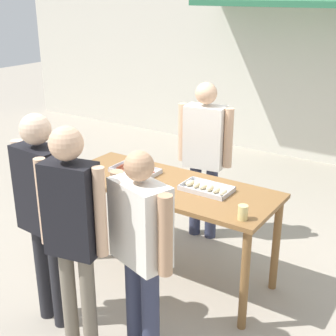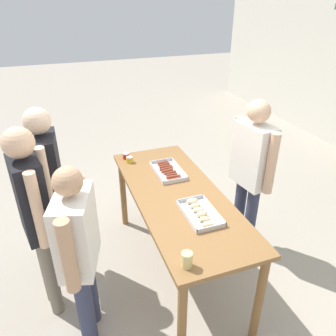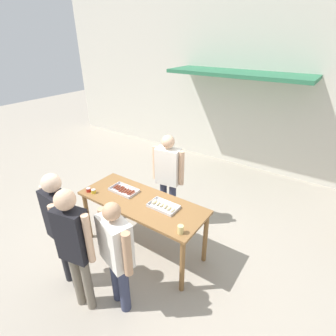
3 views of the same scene
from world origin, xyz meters
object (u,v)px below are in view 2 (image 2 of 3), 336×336
at_px(food_tray_buns, 200,213).
at_px(person_server_behind_table, 251,166).
at_px(condiment_jar_ketchup, 130,160).
at_px(beer_cup, 187,260).
at_px(person_customer_holding_hotdog, 49,182).
at_px(food_tray_sausages, 168,171).
at_px(condiment_jar_mustard, 126,156).
at_px(person_customer_waiting_in_line, 34,210).
at_px(person_customer_with_cup, 78,245).

relative_size(food_tray_buns, person_server_behind_table, 0.26).
bearing_deg(condiment_jar_ketchup, person_server_behind_table, 58.70).
bearing_deg(beer_cup, person_customer_holding_hotdog, -147.02).
bearing_deg(person_server_behind_table, beer_cup, -58.12).
xyz_separation_m(food_tray_sausages, condiment_jar_ketchup, (-0.36, -0.32, 0.02)).
distance_m(beer_cup, person_server_behind_table, 1.47).
bearing_deg(food_tray_buns, beer_cup, -33.27).
relative_size(food_tray_sausages, person_customer_holding_hotdog, 0.26).
xyz_separation_m(beer_cup, person_customer_holding_hotdog, (-1.27, -0.82, 0.06)).
relative_size(condiment_jar_mustard, person_server_behind_table, 0.04).
bearing_deg(person_server_behind_table, condiment_jar_ketchup, -130.20).
bearing_deg(person_customer_waiting_in_line, person_customer_holding_hotdog, -28.38).
height_order(food_tray_buns, condiment_jar_mustard, condiment_jar_mustard).
bearing_deg(person_customer_with_cup, condiment_jar_mustard, -11.22).
height_order(beer_cup, person_customer_waiting_in_line, person_customer_waiting_in_line).
xyz_separation_m(food_tray_buns, person_customer_holding_hotdog, (-0.77, -1.15, 0.10)).
relative_size(condiment_jar_mustard, condiment_jar_ketchup, 1.00).
height_order(person_customer_holding_hotdog, person_customer_with_cup, person_customer_holding_hotdog).
relative_size(person_server_behind_table, person_customer_with_cup, 1.08).
height_order(food_tray_sausages, person_server_behind_table, person_server_behind_table).
height_order(food_tray_sausages, person_customer_holding_hotdog, person_customer_holding_hotdog).
height_order(condiment_jar_mustard, condiment_jar_ketchup, same).
bearing_deg(person_server_behind_table, food_tray_sausages, -120.58).
bearing_deg(food_tray_sausages, condiment_jar_mustard, -143.89).
distance_m(condiment_jar_ketchup, person_customer_with_cup, 1.35).
relative_size(condiment_jar_mustard, person_customer_with_cup, 0.05).
bearing_deg(person_customer_with_cup, food_tray_sausages, -34.50).
distance_m(condiment_jar_ketchup, person_customer_waiting_in_line, 1.25).
height_order(condiment_jar_mustard, person_customer_waiting_in_line, person_customer_waiting_in_line).
relative_size(food_tray_sausages, condiment_jar_mustard, 6.32).
bearing_deg(condiment_jar_mustard, condiment_jar_ketchup, 9.38).
bearing_deg(condiment_jar_ketchup, person_customer_waiting_in_line, -50.43).
height_order(food_tray_sausages, condiment_jar_ketchup, condiment_jar_ketchup).
height_order(person_customer_holding_hotdog, person_customer_waiting_in_line, person_customer_waiting_in_line).
height_order(condiment_jar_ketchup, person_customer_waiting_in_line, person_customer_waiting_in_line).
bearing_deg(person_customer_waiting_in_line, food_tray_buns, -116.59).
bearing_deg(person_customer_with_cup, person_server_behind_table, -57.91).
height_order(person_server_behind_table, person_customer_waiting_in_line, person_customer_waiting_in_line).
bearing_deg(food_tray_sausages, person_customer_with_cup, -51.05).
bearing_deg(beer_cup, condiment_jar_mustard, -179.90).
height_order(food_tray_buns, person_customer_holding_hotdog, person_customer_holding_hotdog).
bearing_deg(person_customer_holding_hotdog, food_tray_buns, -119.82).
distance_m(person_customer_holding_hotdog, person_customer_waiting_in_line, 0.45).
bearing_deg(person_server_behind_table, person_customer_with_cup, -83.36).
distance_m(condiment_jar_mustard, beer_cup, 1.73).
distance_m(food_tray_sausages, condiment_jar_ketchup, 0.48).
distance_m(person_server_behind_table, person_customer_waiting_in_line, 2.07).
relative_size(beer_cup, person_customer_with_cup, 0.07).
height_order(food_tray_buns, person_customer_waiting_in_line, person_customer_waiting_in_line).
relative_size(beer_cup, person_customer_holding_hotdog, 0.07).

